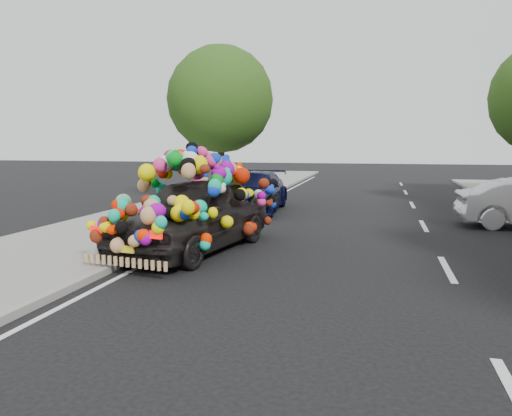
{
  "coord_description": "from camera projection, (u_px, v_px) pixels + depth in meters",
  "views": [
    {
      "loc": [
        2.31,
        -9.56,
        2.3
      ],
      "look_at": [
        -0.17,
        0.54,
        0.96
      ],
      "focal_mm": 35.0,
      "sensor_mm": 36.0,
      "label": 1
    }
  ],
  "objects": [
    {
      "name": "ground",
      "position": [
        258.0,
        259.0,
        10.05
      ],
      "size": [
        100.0,
        100.0,
        0.0
      ],
      "primitive_type": "plane",
      "color": "black",
      "rests_on": "ground"
    },
    {
      "name": "sidewalk",
      "position": [
        70.0,
        245.0,
        11.06
      ],
      "size": [
        4.0,
        60.0,
        0.12
      ],
      "primitive_type": "cube",
      "color": "gray",
      "rests_on": "ground"
    },
    {
      "name": "kerb",
      "position": [
        150.0,
        250.0,
        10.6
      ],
      "size": [
        0.15,
        60.0,
        0.13
      ],
      "primitive_type": "cube",
      "color": "gray",
      "rests_on": "ground"
    },
    {
      "name": "lane_markings",
      "position": [
        447.0,
        269.0,
        9.2
      ],
      "size": [
        6.0,
        50.0,
        0.01
      ],
      "primitive_type": null,
      "color": "silver",
      "rests_on": "ground"
    },
    {
      "name": "tree_near_sidewalk",
      "position": [
        221.0,
        100.0,
        19.59
      ],
      "size": [
        4.2,
        4.2,
        6.13
      ],
      "color": "#332114",
      "rests_on": "ground"
    },
    {
      "name": "plush_art_car",
      "position": [
        194.0,
        198.0,
        10.73
      ],
      "size": [
        3.0,
        5.16,
        2.24
      ],
      "rotation": [
        0.0,
        0.0,
        -0.17
      ],
      "color": "black",
      "rests_on": "ground"
    },
    {
      "name": "navy_sedan",
      "position": [
        254.0,
        192.0,
        17.04
      ],
      "size": [
        2.11,
        4.73,
        1.35
      ],
      "primitive_type": "imported",
      "rotation": [
        0.0,
        0.0,
        0.05
      ],
      "color": "black",
      "rests_on": "ground"
    }
  ]
}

